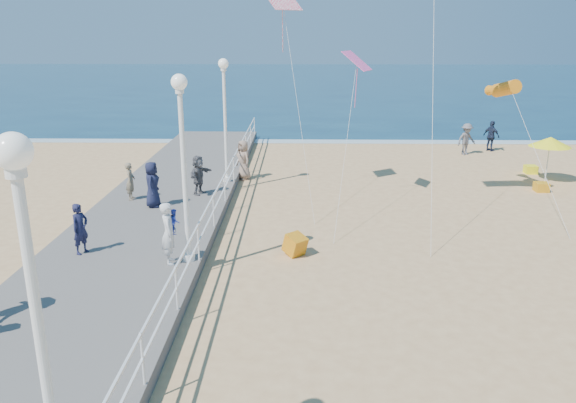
{
  "coord_description": "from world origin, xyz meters",
  "views": [
    {
      "loc": [
        -2.16,
        -15.08,
        6.77
      ],
      "look_at": [
        -2.5,
        2.0,
        1.6
      ],
      "focal_mm": 35.0,
      "sensor_mm": 36.0,
      "label": 1
    }
  ],
  "objects_px": {
    "spectator_4": "(152,184)",
    "beach_walker_b": "(491,136)",
    "beach_walker_c": "(243,160)",
    "beach_chair_left": "(531,169)",
    "beach_umbrella": "(550,142)",
    "beach_chair_right": "(541,187)",
    "toddler_held": "(175,221)",
    "spectator_6": "(130,181)",
    "box_kite": "(295,247)",
    "lamp_post_mid": "(183,150)",
    "woman_holding_toddler": "(169,233)",
    "lamp_post_far": "(225,108)",
    "beach_walker_a": "(466,139)",
    "lamp_post_near": "(35,301)",
    "spectator_0": "(80,229)",
    "spectator_5": "(199,175)"
  },
  "relations": [
    {
      "from": "lamp_post_far",
      "to": "beach_walker_a",
      "type": "height_order",
      "value": "lamp_post_far"
    },
    {
      "from": "lamp_post_mid",
      "to": "beach_walker_b",
      "type": "xyz_separation_m",
      "value": [
        14.53,
        17.88,
        -2.77
      ]
    },
    {
      "from": "lamp_post_mid",
      "to": "box_kite",
      "type": "xyz_separation_m",
      "value": [
        3.09,
        1.4,
        -3.36
      ]
    },
    {
      "from": "beach_walker_b",
      "to": "beach_walker_c",
      "type": "height_order",
      "value": "beach_walker_c"
    },
    {
      "from": "toddler_held",
      "to": "beach_walker_b",
      "type": "distance_m",
      "value": 23.31
    },
    {
      "from": "lamp_post_far",
      "to": "beach_walker_c",
      "type": "height_order",
      "value": "lamp_post_far"
    },
    {
      "from": "beach_walker_a",
      "to": "beach_walker_b",
      "type": "xyz_separation_m",
      "value": [
        1.77,
        1.11,
        -0.01
      ]
    },
    {
      "from": "lamp_post_mid",
      "to": "toddler_held",
      "type": "distance_m",
      "value": 2.08
    },
    {
      "from": "woman_holding_toddler",
      "to": "beach_umbrella",
      "type": "distance_m",
      "value": 18.8
    },
    {
      "from": "spectator_4",
      "to": "beach_chair_right",
      "type": "distance_m",
      "value": 16.74
    },
    {
      "from": "beach_walker_c",
      "to": "beach_umbrella",
      "type": "height_order",
      "value": "beach_umbrella"
    },
    {
      "from": "beach_walker_a",
      "to": "beach_walker_c",
      "type": "height_order",
      "value": "beach_walker_c"
    },
    {
      "from": "box_kite",
      "to": "beach_chair_left",
      "type": "bearing_deg",
      "value": 0.55
    },
    {
      "from": "lamp_post_mid",
      "to": "toddler_held",
      "type": "relative_size",
      "value": 7.3
    },
    {
      "from": "beach_umbrella",
      "to": "beach_chair_right",
      "type": "relative_size",
      "value": 3.89
    },
    {
      "from": "lamp_post_near",
      "to": "toddler_held",
      "type": "bearing_deg",
      "value": 92.17
    },
    {
      "from": "spectator_4",
      "to": "spectator_5",
      "type": "bearing_deg",
      "value": -40.36
    },
    {
      "from": "toddler_held",
      "to": "spectator_6",
      "type": "xyz_separation_m",
      "value": [
        -3.11,
        6.21,
        -0.47
      ]
    },
    {
      "from": "spectator_6",
      "to": "beach_umbrella",
      "type": "height_order",
      "value": "beach_umbrella"
    },
    {
      "from": "lamp_post_mid",
      "to": "spectator_6",
      "type": "bearing_deg",
      "value": 119.23
    },
    {
      "from": "lamp_post_mid",
      "to": "spectator_6",
      "type": "distance_m",
      "value": 7.49
    },
    {
      "from": "beach_walker_b",
      "to": "beach_chair_right",
      "type": "distance_m",
      "value": 8.87
    },
    {
      "from": "spectator_4",
      "to": "beach_walker_c",
      "type": "bearing_deg",
      "value": -27.96
    },
    {
      "from": "beach_walker_a",
      "to": "beach_chair_left",
      "type": "relative_size",
      "value": 3.29
    },
    {
      "from": "box_kite",
      "to": "spectator_4",
      "type": "bearing_deg",
      "value": 102.23
    },
    {
      "from": "beach_walker_a",
      "to": "box_kite",
      "type": "distance_m",
      "value": 18.17
    },
    {
      "from": "beach_walker_a",
      "to": "spectator_5",
      "type": "bearing_deg",
      "value": -167.71
    },
    {
      "from": "toddler_held",
      "to": "beach_chair_left",
      "type": "relative_size",
      "value": 1.32
    },
    {
      "from": "toddler_held",
      "to": "beach_walker_b",
      "type": "xyz_separation_m",
      "value": [
        14.87,
        17.93,
        -0.72
      ]
    },
    {
      "from": "toddler_held",
      "to": "lamp_post_far",
      "type": "bearing_deg",
      "value": -15.27
    },
    {
      "from": "toddler_held",
      "to": "beach_walker_c",
      "type": "relative_size",
      "value": 0.39
    },
    {
      "from": "beach_chair_left",
      "to": "box_kite",
      "type": "bearing_deg",
      "value": -136.76
    },
    {
      "from": "spectator_4",
      "to": "beach_umbrella",
      "type": "distance_m",
      "value": 18.01
    },
    {
      "from": "toddler_held",
      "to": "lamp_post_mid",
      "type": "bearing_deg",
      "value": -94.0
    },
    {
      "from": "lamp_post_mid",
      "to": "spectator_6",
      "type": "relative_size",
      "value": 3.57
    },
    {
      "from": "lamp_post_far",
      "to": "beach_walker_b",
      "type": "bearing_deg",
      "value": 31.44
    },
    {
      "from": "lamp_post_far",
      "to": "spectator_4",
      "type": "bearing_deg",
      "value": -121.6
    },
    {
      "from": "lamp_post_far",
      "to": "beach_chair_left",
      "type": "distance_m",
      "value": 15.53
    },
    {
      "from": "beach_chair_left",
      "to": "beach_umbrella",
      "type": "bearing_deg",
      "value": -88.69
    },
    {
      "from": "beach_walker_c",
      "to": "beach_chair_left",
      "type": "height_order",
      "value": "beach_walker_c"
    },
    {
      "from": "lamp_post_far",
      "to": "beach_umbrella",
      "type": "xyz_separation_m",
      "value": [
        14.8,
        1.72,
        -1.75
      ]
    },
    {
      "from": "lamp_post_near",
      "to": "spectator_4",
      "type": "height_order",
      "value": "lamp_post_near"
    },
    {
      "from": "spectator_5",
      "to": "woman_holding_toddler",
      "type": "bearing_deg",
      "value": -156.19
    },
    {
      "from": "lamp_post_mid",
      "to": "spectator_0",
      "type": "relative_size",
      "value": 3.44
    },
    {
      "from": "spectator_4",
      "to": "beach_walker_b",
      "type": "bearing_deg",
      "value": -54.4
    },
    {
      "from": "beach_umbrella",
      "to": "spectator_0",
      "type": "bearing_deg",
      "value": -150.53
    },
    {
      "from": "box_kite",
      "to": "spectator_5",
      "type": "bearing_deg",
      "value": 82.76
    },
    {
      "from": "beach_walker_a",
      "to": "lamp_post_far",
      "type": "bearing_deg",
      "value": -172.0
    },
    {
      "from": "beach_walker_c",
      "to": "beach_umbrella",
      "type": "xyz_separation_m",
      "value": [
        14.25,
        -0.23,
        0.97
      ]
    },
    {
      "from": "beach_walker_b",
      "to": "beach_chair_right",
      "type": "relative_size",
      "value": 3.25
    }
  ]
}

